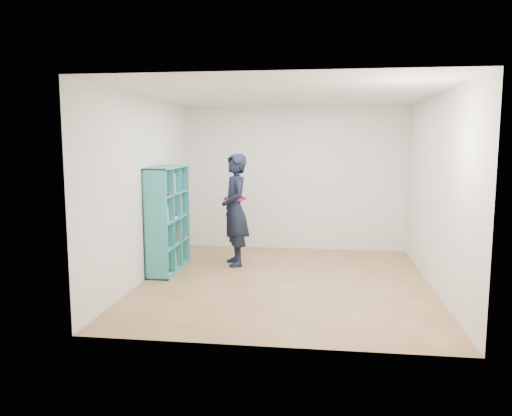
# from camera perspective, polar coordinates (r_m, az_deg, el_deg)

# --- Properties ---
(floor) EXTENTS (4.50, 4.50, 0.00)m
(floor) POSITION_cam_1_polar(r_m,az_deg,el_deg) (7.12, 3.31, -8.43)
(floor) COLOR brown
(floor) RESTS_ON ground
(ceiling) EXTENTS (4.50, 4.50, 0.00)m
(ceiling) POSITION_cam_1_polar(r_m,az_deg,el_deg) (6.87, 3.48, 12.91)
(ceiling) COLOR white
(ceiling) RESTS_ON wall_back
(wall_left) EXTENTS (0.02, 4.50, 2.60)m
(wall_left) POSITION_cam_1_polar(r_m,az_deg,el_deg) (7.29, -12.50, 2.21)
(wall_left) COLOR white
(wall_left) RESTS_ON floor
(wall_right) EXTENTS (0.02, 4.50, 2.60)m
(wall_right) POSITION_cam_1_polar(r_m,az_deg,el_deg) (7.01, 19.92, 1.72)
(wall_right) COLOR white
(wall_right) RESTS_ON floor
(wall_back) EXTENTS (4.00, 0.02, 2.60)m
(wall_back) POSITION_cam_1_polar(r_m,az_deg,el_deg) (9.11, 4.43, 3.42)
(wall_back) COLOR white
(wall_back) RESTS_ON floor
(wall_front) EXTENTS (4.00, 0.02, 2.60)m
(wall_front) POSITION_cam_1_polar(r_m,az_deg,el_deg) (4.64, 1.35, -0.65)
(wall_front) COLOR white
(wall_front) RESTS_ON floor
(bookshelf) EXTENTS (0.35, 1.19, 1.59)m
(bookshelf) POSITION_cam_1_polar(r_m,az_deg,el_deg) (7.70, -10.22, -1.36)
(bookshelf) COLOR teal
(bookshelf) RESTS_ON floor
(person) EXTENTS (0.64, 0.76, 1.77)m
(person) POSITION_cam_1_polar(r_m,az_deg,el_deg) (7.90, -2.41, -0.21)
(person) COLOR black
(person) RESTS_ON floor
(smartphone) EXTENTS (0.05, 0.09, 0.13)m
(smartphone) POSITION_cam_1_polar(r_m,az_deg,el_deg) (7.95, -3.48, 0.67)
(smartphone) COLOR silver
(smartphone) RESTS_ON person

